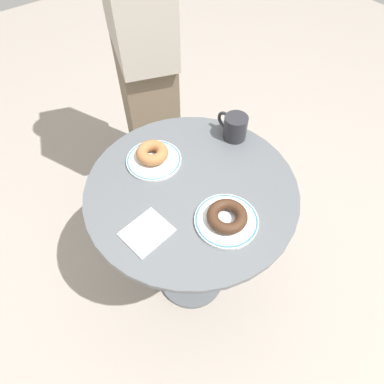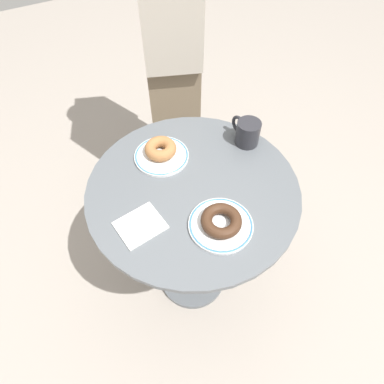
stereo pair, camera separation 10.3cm
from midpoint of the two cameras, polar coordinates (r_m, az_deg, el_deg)
ground_plane at (r=1.70m, az=1.89°, el=-14.85°), size 7.00×7.00×0.02m
cafe_table at (r=1.22m, az=2.56°, el=-5.02°), size 0.69×0.69×0.73m
plate_left at (r=1.14m, az=-2.73°, el=6.14°), size 0.19×0.19×0.01m
plate_right at (r=0.98m, az=8.20°, el=-5.78°), size 0.19×0.19×0.01m
donut_cinnamon at (r=1.13m, az=-2.89°, el=7.38°), size 0.15×0.15×0.04m
donut_chocolate at (r=0.96m, az=8.35°, el=-5.07°), size 0.13×0.13×0.03m
paper_napkin at (r=0.98m, az=-5.99°, el=-5.98°), size 0.13×0.14×0.01m
coffee_mug at (r=1.19m, az=12.02°, el=9.97°), size 0.12×0.08×0.09m
person_figure at (r=1.54m, az=-1.85°, el=23.69°), size 0.50×0.37×1.66m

